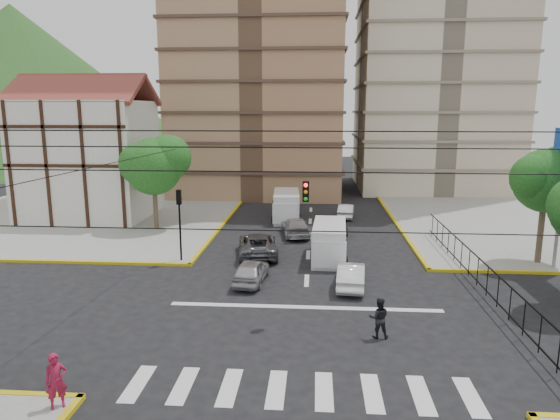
# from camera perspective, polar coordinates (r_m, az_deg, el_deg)

# --- Properties ---
(ground) EXTENTS (160.00, 160.00, 0.00)m
(ground) POSITION_cam_1_polar(r_m,az_deg,el_deg) (23.19, 2.81, -12.16)
(ground) COLOR black
(ground) RESTS_ON ground
(sidewalk_nw) EXTENTS (26.00, 26.00, 0.15)m
(sidewalk_nw) POSITION_cam_1_polar(r_m,az_deg,el_deg) (46.95, -21.74, -0.72)
(sidewalk_nw) COLOR gray
(sidewalk_nw) RESTS_ON ground
(sidewalk_ne) EXTENTS (26.00, 26.00, 0.15)m
(sidewalk_ne) POSITION_cam_1_polar(r_m,az_deg,el_deg) (46.58, 28.90, -1.43)
(sidewalk_ne) COLOR gray
(sidewalk_ne) RESTS_ON ground
(crosswalk_stripes) EXTENTS (12.00, 2.40, 0.01)m
(crosswalk_stripes) POSITION_cam_1_polar(r_m,az_deg,el_deg) (17.85, 2.32, -19.85)
(crosswalk_stripes) COLOR silver
(crosswalk_stripes) RESTS_ON ground
(stop_line) EXTENTS (13.00, 0.40, 0.01)m
(stop_line) POSITION_cam_1_polar(r_m,az_deg,el_deg) (24.30, 2.88, -11.02)
(stop_line) COLOR silver
(stop_line) RESTS_ON ground
(tudor_building) EXTENTS (10.80, 8.05, 12.23)m
(tudor_building) POSITION_cam_1_polar(r_m,az_deg,el_deg) (45.78, -21.09, 5.60)
(tudor_building) COLOR silver
(tudor_building) RESTS_ON ground
(distant_hill) EXTENTS (70.00, 70.00, 28.00)m
(distant_hill) POSITION_cam_1_polar(r_m,az_deg,el_deg) (106.88, -27.83, 12.65)
(distant_hill) COLOR #2A531B
(distant_hill) RESTS_ON ground
(park_fence) EXTENTS (0.10, 22.50, 1.66)m
(park_fence) POSITION_cam_1_polar(r_m,az_deg,el_deg) (28.69, 21.52, -8.28)
(park_fence) COLOR black
(park_fence) RESTS_ON ground
(tree_park_c) EXTENTS (4.65, 3.80, 7.25)m
(tree_park_c) POSITION_cam_1_polar(r_m,az_deg,el_deg) (33.45, 28.27, 3.28)
(tree_park_c) COLOR #473828
(tree_park_c) RESTS_ON ground
(tree_tudor) EXTENTS (5.39, 4.40, 7.43)m
(tree_tudor) POSITION_cam_1_polar(r_m,az_deg,el_deg) (39.47, -14.13, 5.16)
(tree_tudor) COLOR #473828
(tree_tudor) RESTS_ON ground
(traffic_light_nw) EXTENTS (0.28, 0.22, 4.40)m
(traffic_light_nw) POSITION_cam_1_polar(r_m,az_deg,el_deg) (30.82, -11.42, -0.35)
(traffic_light_nw) COLOR black
(traffic_light_nw) RESTS_ON ground
(traffic_light_hanging) EXTENTS (18.00, 9.12, 0.92)m
(traffic_light_hanging) POSITION_cam_1_polar(r_m,az_deg,el_deg) (19.52, 2.84, 1.46)
(traffic_light_hanging) COLOR black
(traffic_light_hanging) RESTS_ON ground
(van_right_lane) EXTENTS (2.21, 5.14, 2.28)m
(van_right_lane) POSITION_cam_1_polar(r_m,az_deg,el_deg) (31.26, 5.66, -3.79)
(van_right_lane) COLOR silver
(van_right_lane) RESTS_ON ground
(van_left_lane) EXTENTS (2.39, 5.46, 2.41)m
(van_left_lane) POSITION_cam_1_polar(r_m,az_deg,el_deg) (42.32, 0.72, 0.37)
(van_left_lane) COLOR silver
(van_left_lane) RESTS_ON ground
(car_silver_front_left) EXTENTS (1.84, 3.91, 1.29)m
(car_silver_front_left) POSITION_cam_1_polar(r_m,az_deg,el_deg) (27.36, -3.32, -6.99)
(car_silver_front_left) COLOR #ACACB1
(car_silver_front_left) RESTS_ON ground
(car_white_front_right) EXTENTS (1.75, 4.12, 1.32)m
(car_white_front_right) POSITION_cam_1_polar(r_m,az_deg,el_deg) (26.95, 8.12, -7.35)
(car_white_front_right) COLOR white
(car_white_front_right) RESTS_ON ground
(car_grey_mid_left) EXTENTS (3.11, 5.48, 1.44)m
(car_grey_mid_left) POSITION_cam_1_polar(r_m,az_deg,el_deg) (32.31, -2.55, -3.95)
(car_grey_mid_left) COLOR #57585E
(car_grey_mid_left) RESTS_ON ground
(car_silver_rear_left) EXTENTS (2.59, 4.85, 1.34)m
(car_silver_rear_left) POSITION_cam_1_polar(r_m,az_deg,el_deg) (37.37, 1.78, -1.92)
(car_silver_rear_left) COLOR #A9A9AE
(car_silver_rear_left) RESTS_ON ground
(car_darkgrey_mid_right) EXTENTS (1.66, 4.02, 1.36)m
(car_darkgrey_mid_right) POSITION_cam_1_polar(r_m,az_deg,el_deg) (38.11, 6.49, -1.70)
(car_darkgrey_mid_right) COLOR black
(car_darkgrey_mid_right) RESTS_ON ground
(car_white_rear_right) EXTENTS (1.71, 3.82, 1.22)m
(car_white_rear_right) POSITION_cam_1_polar(r_m,az_deg,el_deg) (43.86, 7.56, -0.09)
(car_white_rear_right) COLOR white
(car_white_rear_right) RESTS_ON ground
(pedestrian_sw_corner) EXTENTS (0.78, 0.71, 1.78)m
(pedestrian_sw_corner) POSITION_cam_1_polar(r_m,az_deg,el_deg) (17.69, -24.22, -17.37)
(pedestrian_sw_corner) COLOR maroon
(pedestrian_sw_corner) RESTS_ON sidewalk_sw
(pedestrian_crosswalk) EXTENTS (0.84, 0.66, 1.72)m
(pedestrian_crosswalk) POSITION_cam_1_polar(r_m,az_deg,el_deg) (21.36, 11.23, -12.00)
(pedestrian_crosswalk) COLOR black
(pedestrian_crosswalk) RESTS_ON ground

